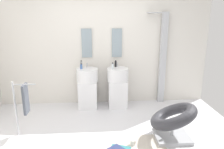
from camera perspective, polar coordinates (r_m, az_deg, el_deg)
The scene contains 16 objects.
ground_plane at distance 3.80m, azimuth -1.74°, elevation -16.58°, with size 4.80×3.60×0.04m, color silver.
rear_partition at distance 4.92m, azimuth -2.67°, elevation 7.28°, with size 4.80×0.10×2.60m, color silver.
pedestal_sink_left at distance 4.79m, azimuth -6.40°, elevation -3.27°, with size 0.46×0.46×0.98m.
pedestal_sink_right at distance 4.81m, azimuth 1.49°, elevation -3.11°, with size 0.46×0.46×0.98m.
vanity_mirror_left at distance 4.84m, azimuth -6.61°, elevation 8.12°, with size 0.22×0.03×0.62m, color #8C9EA8.
vanity_mirror_right at distance 4.86m, azimuth 1.27°, elevation 8.24°, with size 0.22×0.03×0.62m, color #8C9EA8.
shower_column at distance 5.05m, azimuth 12.98°, elevation 4.59°, with size 0.49×0.24×2.05m.
lounge_chair at distance 3.75m, azimuth 15.65°, elevation -11.13°, with size 1.05×1.05×0.65m.
towel_rack at distance 3.89m, azimuth -21.99°, elevation -6.24°, with size 0.37×0.22×0.95m.
area_rug at distance 3.54m, azimuth 3.72°, elevation -18.76°, with size 1.24×0.75×0.01m, color beige.
magazine_teal at distance 3.49m, azimuth 2.21°, elevation -18.91°, with size 0.30×0.18×0.03m, color teal.
coffee_mug at distance 3.61m, azimuth 5.50°, elevation -17.16°, with size 0.09×0.09×0.08m, color white.
soap_bottle_grey at distance 4.73m, azimuth -8.02°, elevation 2.56°, with size 0.04×0.04×0.17m.
soap_bottle_clear at distance 4.65m, azimuth 0.19°, elevation 2.25°, with size 0.05×0.05×0.13m.
soap_bottle_blue at distance 4.67m, azimuth -8.03°, elevation 2.09°, with size 0.05×0.05×0.12m.
soap_bottle_black at distance 4.83m, azimuth 0.95°, elevation 2.82°, with size 0.04×0.04×0.14m.
Camera 1 is at (-0.12, -3.22, 1.98)m, focal length 35.04 mm.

